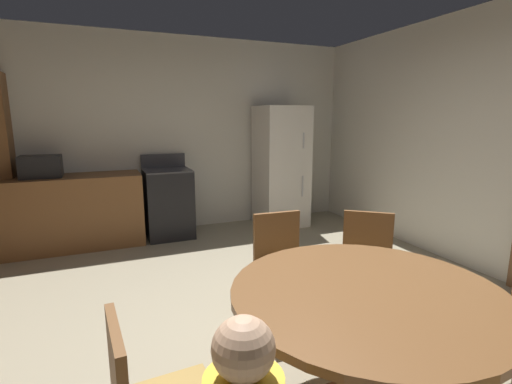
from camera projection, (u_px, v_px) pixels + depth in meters
The scene contains 10 objects.
ground_plane at pixel (267, 339), 2.75m from camera, with size 14.00×14.00×0.00m, color gray.
wall_back at pixel (177, 135), 5.32m from camera, with size 5.45×0.12×2.70m, color beige.
wall_right at pixel (492, 142), 3.76m from camera, with size 0.12×5.64×2.70m, color beige.
kitchen_counter at pixel (63, 213), 4.57m from camera, with size 1.85×0.60×0.90m, color brown.
oven_range at pixel (168, 203), 5.05m from camera, with size 0.60×0.60×1.10m.
refrigerator at pixel (281, 167), 5.55m from camera, with size 0.68×0.68×1.76m.
microwave at pixel (41, 167), 4.39m from camera, with size 0.44×0.32×0.26m, color black.
dining_table at pixel (365, 317), 1.88m from camera, with size 1.35×1.35×0.76m.
chair_northeast at pixel (366, 262), 2.89m from camera, with size 0.56×0.56×0.87m.
chair_north at pixel (282, 262), 2.88m from camera, with size 0.42×0.42×0.87m.
Camera 1 is at (-1.03, -2.26, 1.59)m, focal length 26.26 mm.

